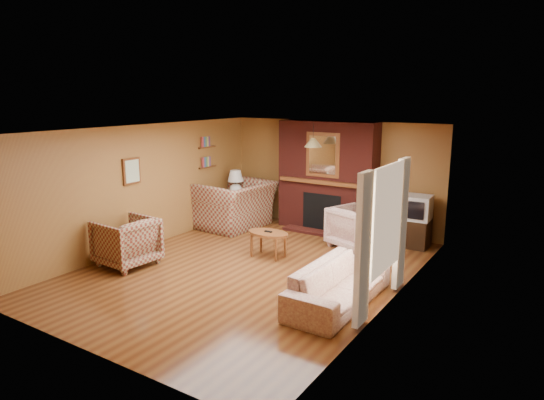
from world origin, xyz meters
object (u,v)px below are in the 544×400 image
Objects in this scene: side_table at (236,209)px; plaid_armchair at (126,242)px; table_lamp at (236,182)px; plaid_loveseat at (235,205)px; crt_tv at (417,208)px; floral_armchair at (355,227)px; floral_sofa at (339,284)px; coffee_table at (268,236)px; fireplace at (327,177)px; tv_stand at (416,233)px.

plaid_armchair is at bearing -87.48° from side_table.
table_lamp is at bearing 90.00° from side_table.
crt_tv reaches higher than plaid_loveseat.
plaid_armchair is 4.32m from floral_armchair.
floral_sofa is 4.98m from table_lamp.
crt_tv is (0.15, 3.24, 0.50)m from floral_sofa.
floral_armchair is (3.00, 3.11, -0.02)m from plaid_armchair.
table_lamp reaches higher than coffee_table.
crt_tv is (2.05, -0.19, -0.38)m from fireplace.
floral_armchair is 1.46× the size of table_lamp.
coffee_table is (1.78, -1.35, -0.10)m from plaid_loveseat.
plaid_loveseat is 0.78× the size of floral_sofa.
table_lamp is (-2.03, 1.72, 0.55)m from coffee_table.
coffee_table is at bearing -40.29° from table_lamp.
floral_armchair is at bearing -5.48° from table_lamp.
plaid_armchair is at bearing -137.86° from coffee_table.
side_table is 0.65m from table_lamp.
plaid_armchair is at bearing -116.28° from fireplace.
plaid_loveseat is (-1.85, -0.90, -0.67)m from fireplace.
floral_sofa is 3.36× the size of table_lamp.
tv_stand is at bearing 90.00° from crt_tv.
floral_armchair is (1.05, -0.84, -0.78)m from fireplace.
coffee_table is at bearing -135.86° from crt_tv.
plaid_armchair is at bearing -136.07° from tv_stand.
fireplace reaches higher than side_table.
floral_sofa is at bearing 59.22° from plaid_loveseat.
fireplace is 1.55m from floral_armchair.
crt_tv is at bearing -89.33° from tv_stand.
crt_tv reaches higher than coffee_table.
plaid_loveseat is at bearing 142.78° from coffee_table.
floral_armchair reaches higher than tv_stand.
tv_stand is at bearing -5.15° from fireplace.
fireplace is at bearing 14.29° from side_table.
crt_tv reaches higher than tv_stand.
floral_armchair is 1.58× the size of tv_stand.
table_lamp is (-4.00, 2.89, 0.67)m from floral_sofa.
plaid_armchair is at bearing 65.51° from floral_armchair.
table_lamp is at bearing 13.95° from floral_armchair.
floral_armchair is at bearing 51.58° from coffee_table.
floral_sofa is 2.56× the size of coffee_table.
floral_sofa is (1.90, -3.43, -0.88)m from fireplace.
plaid_loveseat is 1.98× the size of coffee_table.
fireplace is at bearing 29.59° from floral_sofa.
plaid_loveseat is at bearing -168.89° from tv_stand.
fireplace is 3.01× the size of coffee_table.
side_table is 1.03× the size of table_lamp.
side_table is at bearing -165.71° from fireplace.
plaid_armchair is 3.46m from table_lamp.
coffee_table is 2.71m from table_lamp.
side_table is 4.16m from tv_stand.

